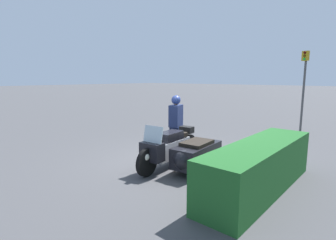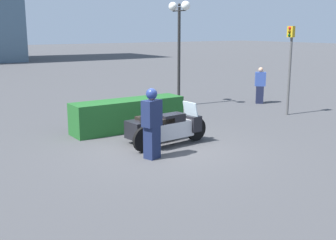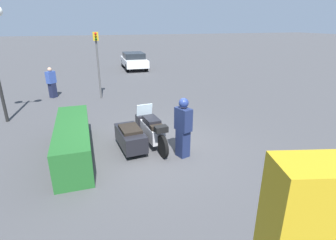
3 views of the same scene
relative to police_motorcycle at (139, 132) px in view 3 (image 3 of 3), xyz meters
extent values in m
plane|color=#424244|center=(-0.46, -0.52, -0.47)|extent=(160.00, 160.00, 0.00)
cylinder|color=black|center=(0.94, -0.32, -0.13)|extent=(0.68, 0.16, 0.68)
cylinder|color=black|center=(-0.92, -0.49, -0.13)|extent=(0.68, 0.16, 0.68)
cylinder|color=black|center=(-0.24, 0.31, -0.21)|extent=(0.53, 0.15, 0.53)
cube|color=#B7B7BC|center=(0.01, -0.41, -0.01)|extent=(1.35, 0.53, 0.45)
cube|color=black|center=(0.01, -0.41, 0.32)|extent=(0.75, 0.45, 0.24)
cube|color=black|center=(-0.29, -0.43, 0.30)|extent=(0.56, 0.44, 0.12)
cube|color=black|center=(0.75, -0.34, 0.08)|extent=(0.37, 0.58, 0.44)
cube|color=silver|center=(0.70, -0.34, 0.50)|extent=(0.16, 0.54, 0.40)
sphere|color=white|center=(0.98, -0.32, 0.01)|extent=(0.18, 0.18, 0.18)
cube|color=black|center=(-0.18, 0.31, -0.06)|extent=(1.54, 0.79, 0.50)
sphere|color=black|center=(0.45, 0.37, -0.04)|extent=(0.48, 0.48, 0.48)
cube|color=black|center=(-0.18, 0.31, 0.23)|extent=(0.86, 0.63, 0.09)
cube|color=black|center=(-0.80, -0.48, 0.37)|extent=(0.27, 0.39, 0.18)
cube|color=#192347|center=(-1.03, -1.07, -0.06)|extent=(0.41, 0.38, 0.83)
cube|color=#192347|center=(-1.03, -1.07, 0.68)|extent=(0.55, 0.43, 0.65)
sphere|color=tan|center=(-1.03, -1.07, 1.12)|extent=(0.22, 0.22, 0.22)
sphere|color=navy|center=(-1.03, -1.07, 1.16)|extent=(0.28, 0.28, 0.28)
cube|color=#1E5623|center=(-0.05, 1.95, 0.02)|extent=(3.71, 0.92, 0.98)
cylinder|color=#4C4C4C|center=(6.11, 0.73, 0.97)|extent=(0.09, 0.09, 2.88)
cube|color=#B79319|center=(6.05, 0.73, 2.61)|extent=(0.14, 0.26, 0.40)
sphere|color=red|center=(5.98, 0.73, 2.74)|extent=(0.11, 0.11, 0.11)
sphere|color=#462D06|center=(5.98, 0.73, 2.61)|extent=(0.11, 0.11, 0.11)
sphere|color=#07350F|center=(5.98, 0.73, 2.48)|extent=(0.11, 0.11, 0.11)
cube|color=#B79319|center=(-7.05, 0.91, 2.72)|extent=(0.20, 0.29, 0.40)
sphere|color=#410707|center=(-6.98, 0.89, 2.85)|extent=(0.11, 0.11, 0.11)
sphere|color=#462D06|center=(-6.98, 0.89, 2.72)|extent=(0.11, 0.11, 0.11)
cube|color=silver|center=(14.66, -2.66, 0.14)|extent=(4.19, 1.87, 0.57)
cube|color=black|center=(14.66, -2.66, 0.65)|extent=(2.20, 1.67, 0.45)
cylinder|color=black|center=(15.96, -1.93, -0.15)|extent=(0.65, 0.23, 0.64)
cylinder|color=black|center=(15.92, -3.47, -0.15)|extent=(0.65, 0.23, 0.64)
cylinder|color=black|center=(13.40, -1.86, -0.15)|extent=(0.65, 0.23, 0.64)
cylinder|color=black|center=(13.35, -3.40, -0.15)|extent=(0.65, 0.23, 0.64)
cube|color=#191E38|center=(7.08, 3.10, -0.09)|extent=(0.41, 0.41, 0.76)
cube|color=#334C99|center=(7.08, 3.10, 0.59)|extent=(0.51, 0.50, 0.60)
sphere|color=tan|center=(7.08, 3.10, 1.00)|extent=(0.21, 0.21, 0.21)
camera|label=1|loc=(5.04, 3.91, 1.82)|focal=28.00mm
camera|label=2|loc=(-6.37, -9.69, 2.70)|focal=45.00mm
camera|label=3|loc=(-7.47, 1.46, 3.24)|focal=28.00mm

